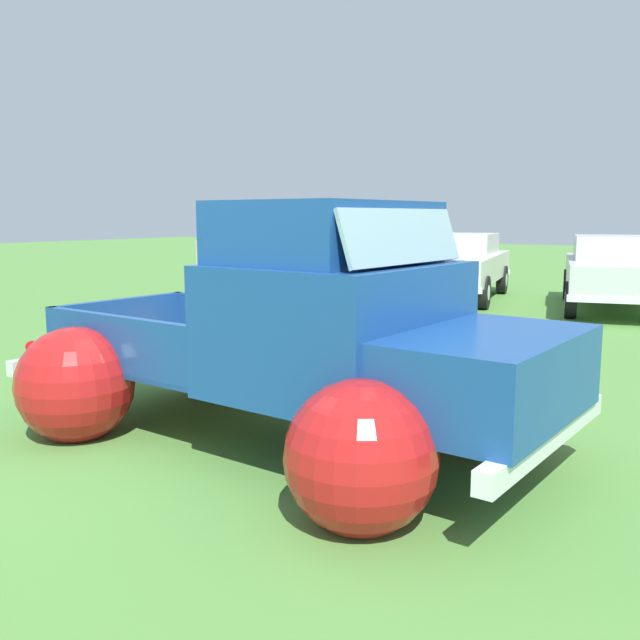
# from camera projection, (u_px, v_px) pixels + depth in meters

# --- Properties ---
(ground_plane) EXTENTS (80.00, 80.00, 0.00)m
(ground_plane) POSITION_uv_depth(u_px,v_px,m) (273.00, 439.00, 5.65)
(ground_plane) COLOR #548C3D
(vintage_pickup_truck) EXTENTS (4.73, 3.00, 1.96)m
(vintage_pickup_truck) POSITION_uv_depth(u_px,v_px,m) (311.00, 354.00, 5.31)
(vintage_pickup_truck) COLOR black
(vintage_pickup_truck) RESTS_ON ground
(show_car_0) EXTENTS (2.77, 4.91, 1.43)m
(show_car_0) POSITION_uv_depth(u_px,v_px,m) (455.00, 263.00, 15.08)
(show_car_0) COLOR black
(show_car_0) RESTS_ON ground
(show_car_1) EXTENTS (3.00, 4.99, 1.43)m
(show_car_1) POSITION_uv_depth(u_px,v_px,m) (618.00, 269.00, 13.36)
(show_car_1) COLOR black
(show_car_1) RESTS_ON ground
(spectator_0) EXTENTS (0.35, 0.53, 1.59)m
(spectator_0) POSITION_uv_depth(u_px,v_px,m) (207.00, 265.00, 12.79)
(spectator_0) COLOR gray
(spectator_0) RESTS_ON ground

